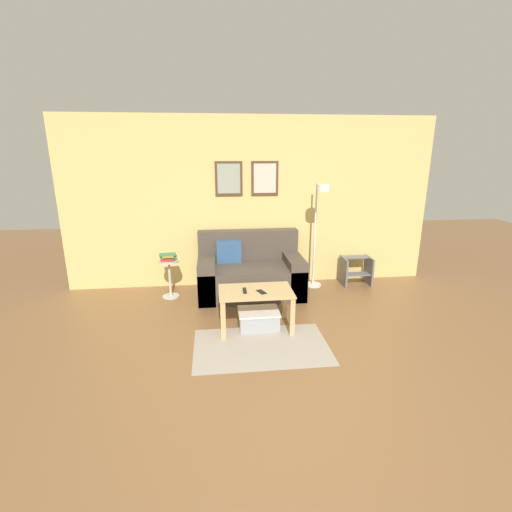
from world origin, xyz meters
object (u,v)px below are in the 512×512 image
side_table (170,276)px  couch (250,273)px  book_stack (168,257)px  storage_bin (259,319)px  floor_lamp (319,223)px  coffee_table (256,299)px  remote_control (245,291)px  step_stool (356,270)px  cell_phone (261,292)px

side_table → couch: bearing=1.2°
book_stack → side_table: bearing=44.6°
book_stack → storage_bin: bearing=-43.1°
floor_lamp → storage_bin: bearing=-132.2°
coffee_table → remote_control: size_ratio=5.76×
couch → floor_lamp: (1.01, 0.01, 0.73)m
remote_control → step_stool: 2.31m
coffee_table → remote_control: bearing=-174.8°
storage_bin → floor_lamp: bearing=47.8°
storage_bin → remote_control: remote_control is taller
step_stool → book_stack: bearing=-175.8°
floor_lamp → book_stack: 2.22m
storage_bin → floor_lamp: (1.02, 1.12, 0.93)m
couch → side_table: bearing=-178.8°
couch → remote_control: bearing=-98.6°
remote_control → storage_bin: bearing=8.5°
couch → coffee_table: size_ratio=1.74×
coffee_table → storage_bin: coffee_table is taller
book_stack → cell_phone: bearing=-44.3°
remote_control → floor_lamp: bearing=44.6°
cell_phone → step_stool: (1.69, 1.36, -0.24)m
coffee_table → cell_phone: size_ratio=6.17×
storage_bin → book_stack: bearing=136.9°
coffee_table → cell_phone: (0.06, -0.06, 0.11)m
couch → step_stool: couch is taller
remote_control → cell_phone: bearing=-13.1°
step_stool → cell_phone: bearing=-141.1°
step_stool → couch: bearing=-174.0°
side_table → remote_control: size_ratio=3.68×
storage_bin → remote_control: 0.42m
coffee_table → book_stack: bearing=135.6°
storage_bin → side_table: side_table is taller
floor_lamp → step_stool: floor_lamp is taller
cell_phone → step_stool: bearing=17.5°
couch → book_stack: bearing=-178.5°
storage_bin → step_stool: size_ratio=1.10×
storage_bin → book_stack: (-1.16, 1.08, 0.50)m
storage_bin → remote_control: (-0.17, -0.02, 0.38)m
coffee_table → cell_phone: cell_phone is taller
couch → floor_lamp: 1.25m
side_table → cell_phone: 1.66m
storage_bin → book_stack: size_ratio=1.94×
storage_bin → cell_phone: 0.38m
couch → remote_control: couch is taller
book_stack → cell_phone: book_stack is taller
floor_lamp → book_stack: floor_lamp is taller
step_stool → remote_control: bearing=-145.0°
remote_control → book_stack: bearing=132.4°
couch → remote_control: 1.16m
floor_lamp → side_table: 2.28m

